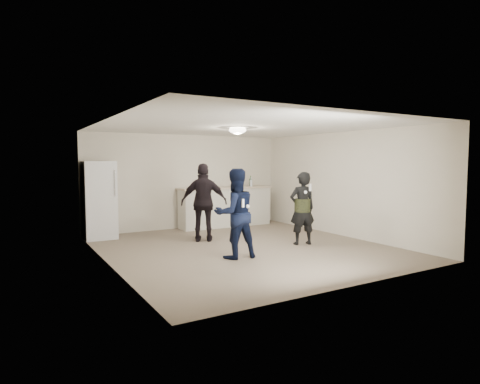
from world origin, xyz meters
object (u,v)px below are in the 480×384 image
shaker (213,184)px  spectator (204,203)px  woman (302,208)px  counter (225,207)px  man (235,214)px  fridge (99,200)px

shaker → spectator: size_ratio=0.10×
woman → counter: bearing=-72.0°
shaker → woman: 3.12m
counter → spectator: spectator is taller
woman → spectator: spectator is taller
woman → man: bearing=23.2°
fridge → woman: size_ratio=1.15×
counter → shaker: size_ratio=15.29×
fridge → spectator: (1.96, -1.54, -0.03)m
fridge → woman: bearing=-39.1°
counter → spectator: (-1.42, -1.61, 0.35)m
fridge → spectator: fridge is taller
counter → woman: 3.03m
fridge → man: size_ratio=1.08×
man → spectator: bearing=-90.9°
man → spectator: spectator is taller
fridge → shaker: bearing=1.7°
counter → man: man is taller
fridge → spectator: 2.49m
woman → fridge: bearing=-25.8°
counter → shaker: shaker is taller
man → woman: size_ratio=1.06×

